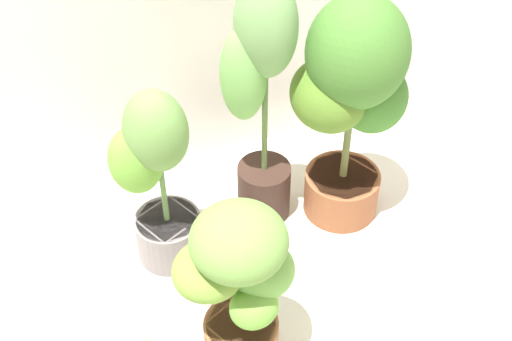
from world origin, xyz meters
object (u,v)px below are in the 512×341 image
object	(u,v)px
potted_plant_front_left	(239,285)
potted_plant_back_left	(156,178)
potted_plant_back_center	(260,93)
potted_plant_back_right	(351,92)

from	to	relation	value
potted_plant_front_left	potted_plant_back_left	size ratio (longest dim) A/B	0.91
potted_plant_back_center	potted_plant_back_right	xyz separation A→B (m)	(0.27, -0.11, -0.01)
potted_plant_back_left	potted_plant_back_right	world-z (taller)	potted_plant_back_right
potted_plant_back_left	potted_plant_back_center	bearing A→B (deg)	8.20
potted_plant_front_left	potted_plant_back_center	xyz separation A→B (m)	(0.31, 0.56, 0.17)
potted_plant_back_right	potted_plant_back_left	bearing A→B (deg)	175.59
potted_plant_back_left	potted_plant_front_left	bearing A→B (deg)	-81.40
potted_plant_front_left	potted_plant_back_center	bearing A→B (deg)	61.12
potted_plant_back_left	potted_plant_back_right	distance (m)	0.68
potted_plant_front_left	potted_plant_back_right	size ratio (longest dim) A/B	0.72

